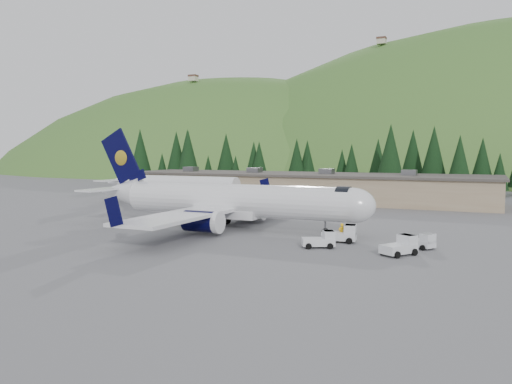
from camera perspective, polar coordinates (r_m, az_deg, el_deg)
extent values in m
plane|color=#58585C|center=(60.14, -2.39, -4.22)|extent=(600.00, 600.00, 0.00)
cylinder|color=white|center=(59.71, -2.40, -0.93)|extent=(28.53, 3.86, 3.83)
ellipsoid|color=white|center=(54.73, 11.02, -1.51)|extent=(4.98, 3.84, 3.83)
cylinder|color=black|center=(54.93, 9.99, -0.99)|extent=(1.43, 3.16, 3.16)
cone|color=white|center=(69.28, -15.26, 0.01)|extent=(6.12, 3.84, 3.83)
cube|color=white|center=(60.35, -3.26, -2.41)|extent=(8.15, 3.27, 1.02)
cube|color=white|center=(60.76, -4.11, -1.81)|extent=(5.64, 34.65, 0.36)
cube|color=black|center=(76.81, 1.12, 0.53)|extent=(2.06, 0.15, 2.93)
cube|color=black|center=(47.28, -15.95, -2.17)|extent=(2.06, 0.15, 2.93)
cylinder|color=black|center=(65.62, -0.84, -2.08)|extent=(4.28, 2.35, 2.34)
cylinder|color=white|center=(64.82, 0.71, -2.17)|extent=(0.61, 2.49, 2.49)
cube|color=white|center=(65.56, -0.84, -1.60)|extent=(2.24, 0.26, 0.92)
cylinder|color=black|center=(55.28, -6.14, -3.36)|extent=(4.28, 2.35, 2.34)
cylinder|color=white|center=(54.32, -4.38, -3.49)|extent=(0.61, 2.49, 2.49)
cube|color=white|center=(55.21, -6.14, -2.78)|extent=(2.24, 0.26, 0.92)
cube|color=black|center=(68.95, -15.22, 3.96)|extent=(6.30, 0.31, 7.48)
ellipsoid|color=gold|center=(68.97, -14.97, 3.80)|extent=(2.02, 0.19, 2.02)
ellipsoid|color=gold|center=(68.66, -15.19, 3.79)|extent=(2.02, 0.19, 2.02)
cube|color=black|center=(67.35, -13.44, 1.73)|extent=(2.81, 0.26, 2.02)
cube|color=white|center=(69.57, -15.60, 0.44)|extent=(2.66, 12.74, 0.22)
cylinder|color=slate|center=(55.85, 7.92, -3.98)|extent=(0.20, 0.20, 1.83)
cylinder|color=black|center=(55.93, 7.92, -4.52)|extent=(0.77, 0.29, 0.77)
cylinder|color=slate|center=(63.82, -3.71, -2.79)|extent=(0.24, 0.24, 2.04)
cylinder|color=black|center=(63.69, -3.39, -3.22)|extent=(1.12, 0.36, 1.12)
cylinder|color=black|center=(64.07, -4.03, -3.17)|extent=(1.12, 0.36, 1.12)
cylinder|color=slate|center=(59.08, -6.26, -3.40)|extent=(0.24, 0.24, 2.04)
cylinder|color=black|center=(58.94, -5.91, -3.86)|extent=(1.12, 0.36, 1.12)
cylinder|color=black|center=(59.35, -6.59, -3.81)|extent=(1.12, 0.36, 1.12)
cylinder|color=white|center=(89.75, -8.54, 0.69)|extent=(22.00, 3.60, 3.60)
cone|color=white|center=(98.09, -15.40, 1.02)|extent=(5.00, 3.60, 3.60)
cube|color=black|center=(97.29, -15.01, 3.71)|extent=(5.82, 0.28, 6.89)
cube|color=white|center=(98.06, -15.41, 1.37)|extent=(2.40, 11.00, 0.20)
cube|color=silver|center=(48.63, 7.11, -5.67)|extent=(3.44, 2.75, 0.72)
cube|color=silver|center=(48.69, 8.32, -4.93)|extent=(1.56, 1.74, 0.92)
cube|color=black|center=(48.63, 8.32, -4.45)|extent=(1.42, 1.61, 0.10)
cylinder|color=black|center=(49.64, 8.14, -5.79)|extent=(0.62, 0.46, 0.57)
cylinder|color=black|center=(48.05, 8.48, -6.14)|extent=(0.62, 0.46, 0.57)
cylinder|color=black|center=(49.33, 5.78, -5.84)|extent=(0.62, 0.46, 0.57)
cylinder|color=black|center=(47.73, 6.04, -6.19)|extent=(0.62, 0.46, 0.57)
cube|color=silver|center=(50.48, 18.13, -5.53)|extent=(3.19, 2.62, 0.67)
cube|color=silver|center=(49.85, 19.04, -5.01)|extent=(1.47, 1.62, 0.86)
cube|color=black|center=(49.79, 19.05, -4.58)|extent=(1.34, 1.50, 0.10)
cylinder|color=black|center=(50.61, 19.50, -5.83)|extent=(0.57, 0.44, 0.53)
cylinder|color=black|center=(49.37, 18.51, -6.07)|extent=(0.57, 0.44, 0.53)
cylinder|color=black|center=(51.67, 17.74, -5.58)|extent=(0.57, 0.44, 0.53)
cylinder|color=black|center=(50.46, 16.73, -5.80)|extent=(0.57, 0.44, 0.53)
cube|color=silver|center=(46.49, 15.97, -6.23)|extent=(3.20, 3.66, 0.77)
cube|color=silver|center=(47.19, 16.89, -5.28)|extent=(1.89, 1.77, 0.99)
cube|color=black|center=(47.12, 16.90, -4.75)|extent=(1.74, 1.61, 0.11)
cylinder|color=black|center=(47.93, 16.07, -6.27)|extent=(0.54, 0.65, 0.62)
cylinder|color=black|center=(46.80, 17.68, -6.57)|extent=(0.54, 0.65, 0.62)
cylinder|color=black|center=(46.34, 14.23, -6.60)|extent=(0.54, 0.65, 0.62)
cylinder|color=black|center=(45.17, 15.85, -6.93)|extent=(0.54, 0.65, 0.62)
cube|color=#957C5C|center=(96.65, 5.23, 0.52)|extent=(70.00, 16.00, 4.80)
cube|color=#47423D|center=(96.50, 5.24, 2.03)|extent=(71.00, 17.00, 0.40)
cube|color=slate|center=(107.40, -7.45, 2.61)|extent=(2.50, 2.50, 1.00)
cube|color=slate|center=(100.24, -0.16, 2.52)|extent=(2.50, 2.50, 1.00)
cube|color=slate|center=(94.93, 8.09, 2.36)|extent=(2.50, 2.50, 1.00)
cube|color=slate|center=(91.79, 17.11, 2.13)|extent=(2.50, 2.50, 1.00)
cube|color=silver|center=(51.90, 9.46, -4.97)|extent=(3.63, 2.17, 0.80)
cube|color=silver|center=(51.66, 10.73, -4.26)|extent=(1.35, 1.74, 1.03)
cube|color=black|center=(51.59, 10.74, -3.76)|extent=(1.22, 1.61, 0.11)
cylinder|color=black|center=(52.72, 10.82, -5.18)|extent=(0.67, 0.34, 0.64)
cylinder|color=black|center=(50.93, 10.60, -5.52)|extent=(0.67, 0.34, 0.64)
cylinder|color=black|center=(53.00, 8.35, -5.10)|extent=(0.67, 0.34, 0.64)
cylinder|color=black|center=(51.21, 8.05, -5.43)|extent=(0.67, 0.34, 0.64)
imported|color=yellow|center=(51.94, 9.75, -4.60)|extent=(0.83, 0.81, 1.93)
cone|color=black|center=(142.96, -13.07, 4.35)|extent=(6.57, 6.57, 13.43)
cone|color=black|center=(142.11, -10.67, 2.85)|extent=(3.77, 3.77, 7.71)
cone|color=black|center=(141.28, -9.08, 4.26)|extent=(6.30, 6.30, 12.89)
cone|color=black|center=(139.71, -7.83, 4.41)|extent=(6.54, 6.54, 13.37)
cone|color=black|center=(131.47, -7.72, 4.21)|extent=(6.22, 6.22, 12.72)
cone|color=black|center=(131.73, -5.48, 2.64)|extent=(3.53, 3.53, 7.22)
cone|color=black|center=(130.65, -3.43, 4.07)|extent=(5.93, 5.93, 12.12)
cone|color=black|center=(122.98, -2.35, 2.52)|extent=(3.53, 3.53, 7.22)
cone|color=black|center=(122.51, -0.26, 3.44)|extent=(4.97, 4.97, 10.18)
cone|color=black|center=(117.96, 0.36, 3.38)|extent=(4.94, 4.94, 10.11)
cone|color=black|center=(125.66, 4.67, 3.66)|extent=(5.30, 5.30, 10.84)
cone|color=black|center=(126.71, 5.88, 3.56)|extent=(5.14, 5.14, 10.52)
cone|color=black|center=(114.32, 6.01, 2.54)|extent=(3.81, 3.81, 7.80)
cone|color=black|center=(119.28, 9.79, 2.81)|extent=(4.16, 4.16, 8.50)
cone|color=black|center=(116.36, 10.85, 3.10)|extent=(4.68, 4.68, 9.57)
cone|color=black|center=(116.85, 13.76, 3.38)|extent=(5.15, 5.15, 10.54)
cone|color=black|center=(108.93, 15.11, 4.14)|extent=(6.36, 6.36, 13.01)
cone|color=black|center=(118.24, 17.47, 3.87)|extent=(6.00, 6.00, 12.27)
cone|color=black|center=(113.17, 19.64, 3.94)|extent=(6.21, 6.21, 12.71)
cone|color=black|center=(108.97, 22.24, 3.22)|extent=(5.33, 5.33, 10.91)
cone|color=black|center=(116.77, 24.44, 3.12)|extent=(5.18, 5.18, 10.60)
cone|color=black|center=(115.62, 26.07, 2.13)|extent=(3.82, 3.82, 7.81)
ellipsoid|color=#2E661F|center=(265.48, -2.98, -13.94)|extent=(336.00, 240.00, 240.00)
ellipsoid|color=#2E661F|center=(270.20, 26.89, -16.35)|extent=(420.00, 300.00, 300.00)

